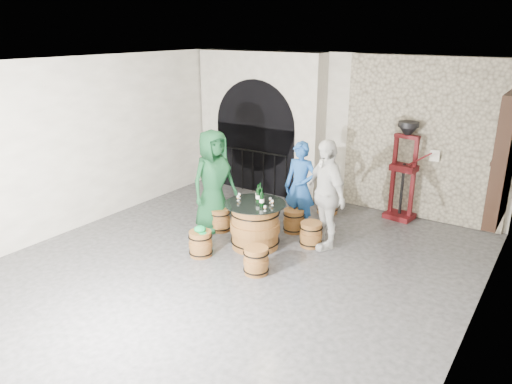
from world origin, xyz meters
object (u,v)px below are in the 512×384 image
Objects in this scene: barrel_stool_left at (220,220)px; barrel_stool_right at (311,234)px; barrel_stool_far at (294,221)px; side_barrel at (328,199)px; wine_bottle_right at (260,193)px; wine_bottle_center at (262,199)px; person_blue at (300,187)px; barrel_stool_near_left at (201,244)px; barrel_stool_near_right at (256,261)px; person_green at (213,180)px; wine_bottle_left at (258,195)px; corking_press at (405,164)px; person_white at (326,194)px; barrel_table at (255,225)px.

barrel_stool_right is (1.76, 0.34, 0.00)m from barrel_stool_left.
barrel_stool_far is 1.27m from side_barrel.
wine_bottle_right reaches higher than barrel_stool_left.
side_barrel is at bearing 80.57° from wine_bottle_right.
wine_bottle_center is at bearing -94.08° from side_barrel.
wine_bottle_right is (-0.28, -0.94, 0.09)m from person_blue.
barrel_stool_near_left is at bearing -114.57° from barrel_stool_far.
person_blue is at bearing 98.48° from barrel_stool_near_right.
wine_bottle_center is (-0.63, -0.63, 0.73)m from barrel_stool_right.
wine_bottle_right reaches higher than barrel_stool_right.
wine_bottle_right is 0.53× the size of side_barrel.
barrel_stool_near_right is 1.12m from wine_bottle_center.
person_green is at bearing -153.28° from barrel_stool_far.
wine_bottle_center is (1.13, -0.29, 0.73)m from barrel_stool_left.
barrel_stool_near_left is 1.36× the size of wine_bottle_center.
wine_bottle_center is at bearing -39.20° from wine_bottle_left.
corking_press is at bearing 58.07° from wine_bottle_left.
corking_press reaches higher than barrel_stool_right.
wine_bottle_center is at bearing -111.00° from corking_press.
wine_bottle_center is (-0.81, -0.77, -0.02)m from person_white.
wine_bottle_center is 1.00× the size of wine_bottle_right.
wine_bottle_center is at bearing -52.36° from wine_bottle_right.
person_blue is at bearing -93.04° from side_barrel.
person_green is (-1.36, -0.69, 0.75)m from barrel_stool_far.
person_green is (-1.12, 0.27, 0.56)m from barrel_table.
wine_bottle_left is at bearing 56.09° from barrel_stool_near_left.
side_barrel is (-0.65, 1.51, -0.66)m from person_white.
barrel_stool_left and barrel_stool_near_right have the same top height.
barrel_table is at bearing -109.53° from person_white.
wine_bottle_right is at bearing -116.76° from person_white.
barrel_stool_right is at bearing -48.39° from person_blue.
person_green is 1.34m from wine_bottle_center.
barrel_stool_near_right is at bearing -99.83° from barrel_stool_right.
barrel_stool_near_left is at bearing -100.91° from person_white.
barrel_table is 1.01m from barrel_stool_left.
wine_bottle_right reaches higher than barrel_table.
wine_bottle_right is (1.12, -0.10, -0.02)m from person_green.
barrel_stool_right is at bearing -66.70° from person_green.
corking_press is at bearing 56.66° from wine_bottle_right.
wine_bottle_center is at bearing -134.81° from barrel_stool_right.
person_blue is at bearing 134.69° from barrel_stool_right.
person_white reaches higher than barrel_stool_left.
wine_bottle_left is at bearing 121.72° from barrel_stool_near_right.
person_green is at bearing 147.24° from barrel_stool_near_right.
person_blue is (1.24, 0.88, 0.64)m from barrel_stool_left.
barrel_stool_far and barrel_stool_near_right have the same top height.
wine_bottle_right is at bearing -3.70° from barrel_stool_left.
wine_bottle_left reaches higher than barrel_stool_far.
barrel_stool_right is at bearing 80.17° from barrel_stool_near_right.
barrel_stool_near_right is at bearing -85.71° from side_barrel.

